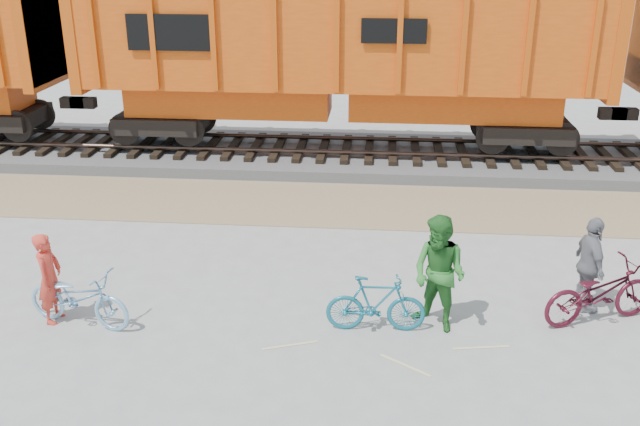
# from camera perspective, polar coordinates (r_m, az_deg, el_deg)

# --- Properties ---
(ground) EXTENTS (120.00, 120.00, 0.00)m
(ground) POSITION_cam_1_polar(r_m,az_deg,el_deg) (12.07, 2.86, -8.75)
(ground) COLOR #9E9E99
(ground) RESTS_ON ground
(gravel_strip) EXTENTS (120.00, 3.00, 0.02)m
(gravel_strip) POSITION_cam_1_polar(r_m,az_deg,el_deg) (17.04, 3.64, 0.63)
(gravel_strip) COLOR tan
(gravel_strip) RESTS_ON ground
(ballast_bed) EXTENTS (120.00, 4.00, 0.30)m
(ballast_bed) POSITION_cam_1_polar(r_m,az_deg,el_deg) (20.31, 3.95, 4.52)
(ballast_bed) COLOR slate
(ballast_bed) RESTS_ON ground
(track) EXTENTS (120.00, 2.60, 0.24)m
(track) POSITION_cam_1_polar(r_m,az_deg,el_deg) (20.22, 3.97, 5.39)
(track) COLOR black
(track) RESTS_ON ballast_bed
(hopper_car_center) EXTENTS (14.00, 3.13, 4.65)m
(hopper_car_center) POSITION_cam_1_polar(r_m,az_deg,el_deg) (19.70, 1.63, 12.56)
(hopper_car_center) COLOR black
(hopper_car_center) RESTS_ON track
(bicycle_blue) EXTENTS (1.98, 1.06, 0.99)m
(bicycle_blue) POSITION_cam_1_polar(r_m,az_deg,el_deg) (12.43, -18.75, -6.43)
(bicycle_blue) COLOR #80B7DD
(bicycle_blue) RESTS_ON ground
(bicycle_teal) EXTENTS (1.64, 0.53, 0.97)m
(bicycle_teal) POSITION_cam_1_polar(r_m,az_deg,el_deg) (11.65, 4.49, -7.26)
(bicycle_teal) COLOR #16677D
(bicycle_teal) RESTS_ON ground
(bicycle_maroon) EXTENTS (2.17, 1.42, 1.08)m
(bicycle_maroon) POSITION_cam_1_polar(r_m,az_deg,el_deg) (12.72, 21.47, -5.95)
(bicycle_maroon) COLOR #460F1D
(bicycle_maroon) RESTS_ON ground
(person_solo) EXTENTS (0.38, 0.58, 1.57)m
(person_solo) POSITION_cam_1_polar(r_m,az_deg,el_deg) (12.59, -20.83, -4.87)
(person_solo) COLOR red
(person_solo) RESTS_ON ground
(person_man) EXTENTS (1.20, 1.16, 1.95)m
(person_man) POSITION_cam_1_polar(r_m,az_deg,el_deg) (11.64, 9.52, -4.82)
(person_man) COLOR #286C27
(person_man) RESTS_ON ground
(person_woman) EXTENTS (0.54, 1.04, 1.70)m
(person_woman) POSITION_cam_1_polar(r_m,az_deg,el_deg) (12.90, 20.78, -3.90)
(person_woman) COLOR slate
(person_woman) RESTS_ON ground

